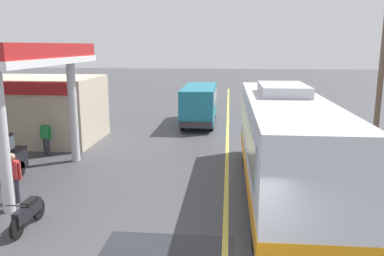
{
  "coord_description": "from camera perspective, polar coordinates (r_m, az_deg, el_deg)",
  "views": [
    {
      "loc": [
        0.01,
        -6.07,
        5.03
      ],
      "look_at": [
        -1.5,
        10.0,
        1.6
      ],
      "focal_mm": 36.57,
      "sensor_mm": 36.0,
      "label": 1
    }
  ],
  "objects": [
    {
      "name": "coach_bus_main",
      "position": [
        13.51,
        13.32,
        -2.51
      ],
      "size": [
        2.6,
        11.04,
        3.69
      ],
      "color": "silver",
      "rests_on": "ground"
    },
    {
      "name": "motorcycle_parked_forecourt",
      "position": [
        12.05,
        -22.81,
        -11.36
      ],
      "size": [
        0.55,
        1.8,
        0.92
      ],
      "color": "black",
      "rests_on": "ground"
    },
    {
      "name": "pedestrian_by_shop",
      "position": [
        19.26,
        -20.53,
        -1.07
      ],
      "size": [
        0.55,
        0.22,
        1.66
      ],
      "color": "#33333F",
      "rests_on": "ground"
    },
    {
      "name": "utility_pole_roadside",
      "position": [
        18.42,
        25.98,
        8.23
      ],
      "size": [
        1.8,
        0.24,
        8.04
      ],
      "color": "brown",
      "rests_on": "ground"
    },
    {
      "name": "minibus_opposing_lane",
      "position": [
        25.23,
        1.09,
        3.88
      ],
      "size": [
        2.04,
        6.13,
        2.44
      ],
      "color": "teal",
      "rests_on": "ground"
    },
    {
      "name": "gas_station_roadside",
      "position": [
        20.6,
        -25.04,
        4.17
      ],
      "size": [
        9.1,
        11.95,
        5.1
      ],
      "color": "#B21E1E",
      "rests_on": "ground"
    },
    {
      "name": "ground",
      "position": [
        26.55,
        5.25,
        1.02
      ],
      "size": [
        120.0,
        120.0,
        0.0
      ],
      "primitive_type": "plane",
      "color": "#424247"
    },
    {
      "name": "pedestrian_near_pump",
      "position": [
        13.9,
        -24.6,
        -6.28
      ],
      "size": [
        0.55,
        0.22,
        1.66
      ],
      "color": "#33333F",
      "rests_on": "ground"
    },
    {
      "name": "lane_divider_stripe",
      "position": [
        21.66,
        5.2,
        -1.47
      ],
      "size": [
        0.16,
        50.0,
        0.01
      ],
      "primitive_type": "cube",
      "color": "#D8CC4C",
      "rests_on": "ground"
    }
  ]
}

